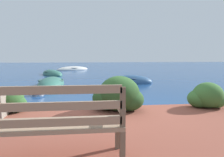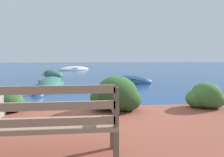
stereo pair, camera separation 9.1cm
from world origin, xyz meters
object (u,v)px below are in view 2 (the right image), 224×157
park_bench (47,121)px  rowboat_nearest (51,84)px  rowboat_mid (130,82)px  rowboat_far (53,74)px  mooring_buoy (38,93)px  rowboat_outer (74,69)px

park_bench → rowboat_nearest: park_bench is taller
rowboat_mid → rowboat_far: 7.30m
rowboat_mid → mooring_buoy: bearing=45.9°
park_bench → rowboat_far: park_bench is taller
park_bench → rowboat_nearest: size_ratio=0.51×
rowboat_outer → rowboat_nearest: bearing=62.5°
rowboat_outer → mooring_buoy: bearing=62.7°
park_bench → rowboat_far: (-2.52, 13.38, -0.65)m
rowboat_mid → mooring_buoy: size_ratio=5.11×
rowboat_mid → park_bench: bearing=83.0°
mooring_buoy → park_bench: bearing=-73.9°
park_bench → rowboat_mid: (2.52, 8.10, -0.64)m
park_bench → mooring_buoy: 5.47m
rowboat_nearest → rowboat_outer: (0.13, 10.76, -0.00)m
park_bench → rowboat_mid: size_ratio=0.66×
rowboat_nearest → rowboat_mid: rowboat_mid is taller
rowboat_outer → rowboat_far: bearing=50.7°
rowboat_nearest → rowboat_far: bearing=6.9°
rowboat_outer → mooring_buoy: 13.28m
rowboat_outer → mooring_buoy: (-0.13, -13.28, 0.02)m
rowboat_mid → rowboat_outer: (-3.90, 10.40, -0.01)m
mooring_buoy → rowboat_outer: bearing=89.5°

